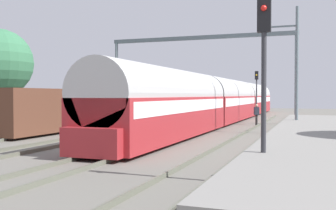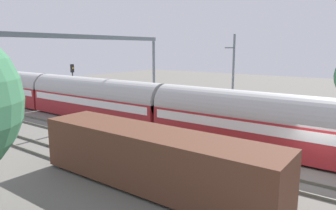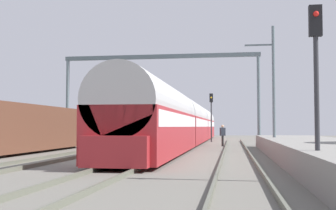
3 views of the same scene
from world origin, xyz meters
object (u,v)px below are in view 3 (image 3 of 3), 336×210
object	(u,v)px
catenary_gantry	(160,76)
freight_car	(26,128)
railway_signal_near	(316,68)
railway_signal_far	(211,111)
person_crossing	(223,133)
passenger_train	(187,122)

from	to	relation	value
catenary_gantry	freight_car	bearing A→B (deg)	-118.49
railway_signal_near	catenary_gantry	distance (m)	25.80
freight_car	railway_signal_near	xyz separation A→B (m)	(14.97, -12.38, 1.78)
railway_signal_near	catenary_gantry	xyz separation A→B (m)	(-8.56, 24.19, 2.69)
railway_signal_far	freight_car	bearing A→B (deg)	-117.78
person_crossing	catenary_gantry	size ratio (longest dim) A/B	0.10
freight_car	catenary_gantry	xyz separation A→B (m)	(6.41, 11.81, 4.47)
person_crossing	railway_signal_near	distance (m)	22.44
railway_signal_near	freight_car	bearing A→B (deg)	140.42
person_crossing	railway_signal_near	bearing A→B (deg)	-109.96
passenger_train	railway_signal_far	distance (m)	6.35
passenger_train	railway_signal_far	world-z (taller)	railway_signal_far
railway_signal_far	catenary_gantry	distance (m)	9.42
railway_signal_near	person_crossing	bearing A→B (deg)	98.09
passenger_train	person_crossing	bearing A→B (deg)	-51.99
passenger_train	railway_signal_near	bearing A→B (deg)	-76.27
person_crossing	catenary_gantry	xyz separation A→B (m)	(-5.42, 2.08, 4.92)
freight_car	person_crossing	size ratio (longest dim) A/B	7.51
railway_signal_far	catenary_gantry	xyz separation A→B (m)	(-4.05, -8.05, 2.73)
freight_car	railway_signal_near	bearing A→B (deg)	-39.58
passenger_train	catenary_gantry	bearing A→B (deg)	-135.22
passenger_train	freight_car	bearing A→B (deg)	-121.53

